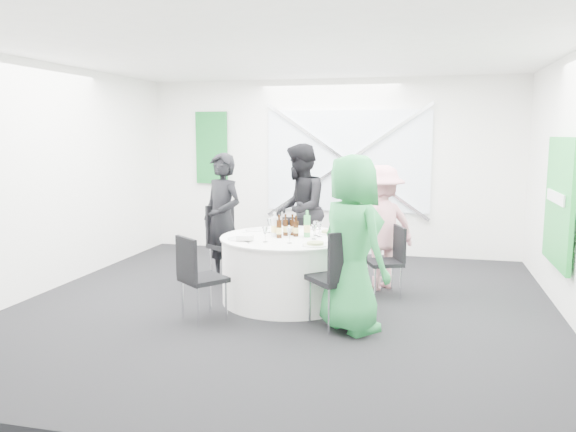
% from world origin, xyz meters
% --- Properties ---
extents(floor, '(6.00, 6.00, 0.00)m').
position_xyz_m(floor, '(0.00, 0.00, 0.00)').
color(floor, black).
rests_on(floor, ground).
extents(ceiling, '(6.00, 6.00, 0.00)m').
position_xyz_m(ceiling, '(0.00, 0.00, 2.80)').
color(ceiling, white).
rests_on(ceiling, wall_back).
extents(wall_back, '(6.00, 0.00, 6.00)m').
position_xyz_m(wall_back, '(0.00, 3.00, 1.40)').
color(wall_back, white).
rests_on(wall_back, floor).
extents(wall_front, '(6.00, 0.00, 6.00)m').
position_xyz_m(wall_front, '(0.00, -3.00, 1.40)').
color(wall_front, white).
rests_on(wall_front, floor).
extents(wall_left, '(0.00, 6.00, 6.00)m').
position_xyz_m(wall_left, '(-3.00, 0.00, 1.40)').
color(wall_left, white).
rests_on(wall_left, floor).
extents(window_panel, '(2.60, 0.03, 1.60)m').
position_xyz_m(window_panel, '(0.30, 2.96, 1.50)').
color(window_panel, silver).
rests_on(window_panel, wall_back).
extents(window_brace_a, '(2.63, 0.05, 1.84)m').
position_xyz_m(window_brace_a, '(0.30, 2.92, 1.50)').
color(window_brace_a, silver).
rests_on(window_brace_a, window_panel).
extents(window_brace_b, '(2.63, 0.05, 1.84)m').
position_xyz_m(window_brace_b, '(0.30, 2.92, 1.50)').
color(window_brace_b, silver).
rests_on(window_brace_b, window_panel).
extents(green_banner, '(0.55, 0.04, 1.20)m').
position_xyz_m(green_banner, '(-2.00, 2.95, 1.70)').
color(green_banner, '#146727').
rests_on(green_banner, wall_back).
extents(green_sign, '(0.05, 1.20, 1.40)m').
position_xyz_m(green_sign, '(2.94, 0.60, 1.20)').
color(green_sign, green).
rests_on(green_sign, wall_right).
extents(banquet_table, '(1.56, 1.56, 0.76)m').
position_xyz_m(banquet_table, '(0.00, 0.20, 0.38)').
color(banquet_table, white).
rests_on(banquet_table, floor).
extents(chair_back, '(0.42, 0.43, 0.82)m').
position_xyz_m(chair_back, '(-0.16, 1.22, 0.47)').
color(chair_back, black).
rests_on(chair_back, floor).
extents(chair_back_left, '(0.64, 0.64, 1.02)m').
position_xyz_m(chair_back_left, '(-0.98, 0.82, 0.60)').
color(chair_back_left, black).
rests_on(chair_back_left, floor).
extents(chair_back_right, '(0.51, 0.50, 0.85)m').
position_xyz_m(chair_back_right, '(1.15, 0.67, 0.49)').
color(chair_back_right, black).
rests_on(chair_back_right, floor).
extents(chair_front_right, '(0.64, 0.65, 1.01)m').
position_xyz_m(chair_front_right, '(0.73, -0.61, 0.59)').
color(chair_front_right, black).
rests_on(chair_front_right, floor).
extents(chair_front_left, '(0.57, 0.58, 0.90)m').
position_xyz_m(chair_front_left, '(-0.74, -0.74, 0.53)').
color(chair_front_left, black).
rests_on(chair_front_left, floor).
extents(person_man_back_left, '(0.74, 0.64, 1.70)m').
position_xyz_m(person_man_back_left, '(-0.99, 0.71, 0.85)').
color(person_man_back_left, black).
rests_on(person_man_back_left, floor).
extents(person_man_back, '(0.58, 0.93, 1.81)m').
position_xyz_m(person_man_back, '(-0.15, 1.48, 0.90)').
color(person_man_back, black).
rests_on(person_man_back, floor).
extents(person_woman_pink, '(1.07, 0.99, 1.55)m').
position_xyz_m(person_woman_pink, '(0.99, 1.01, 0.78)').
color(person_woman_pink, pink).
rests_on(person_woman_pink, floor).
extents(person_woman_green, '(1.00, 0.99, 1.74)m').
position_xyz_m(person_woman_green, '(0.84, -0.61, 0.87)').
color(person_woman_green, '#258941').
rests_on(person_woman_green, floor).
extents(plate_back, '(0.27, 0.27, 0.01)m').
position_xyz_m(plate_back, '(-0.08, 0.79, 0.77)').
color(plate_back, white).
rests_on(plate_back, banquet_table).
extents(plate_back_left, '(0.24, 0.24, 0.01)m').
position_xyz_m(plate_back_left, '(-0.49, 0.51, 0.77)').
color(plate_back_left, white).
rests_on(plate_back_left, banquet_table).
extents(plate_back_right, '(0.27, 0.27, 0.04)m').
position_xyz_m(plate_back_right, '(0.43, 0.49, 0.78)').
color(plate_back_right, white).
rests_on(plate_back_right, banquet_table).
extents(plate_front_right, '(0.27, 0.27, 0.04)m').
position_xyz_m(plate_front_right, '(0.41, -0.25, 0.78)').
color(plate_front_right, white).
rests_on(plate_front_right, banquet_table).
extents(plate_front_left, '(0.26, 0.26, 0.01)m').
position_xyz_m(plate_front_left, '(-0.49, -0.10, 0.77)').
color(plate_front_left, white).
rests_on(plate_front_left, banquet_table).
extents(napkin, '(0.19, 0.14, 0.05)m').
position_xyz_m(napkin, '(-0.40, -0.18, 0.80)').
color(napkin, white).
rests_on(napkin, plate_front_left).
extents(beer_bottle_a, '(0.06, 0.06, 0.25)m').
position_xyz_m(beer_bottle_a, '(-0.04, 0.25, 0.86)').
color(beer_bottle_a, '#371B0A').
rests_on(beer_bottle_a, banquet_table).
extents(beer_bottle_b, '(0.06, 0.06, 0.25)m').
position_xyz_m(beer_bottle_b, '(0.03, 0.30, 0.85)').
color(beer_bottle_b, '#371B0A').
rests_on(beer_bottle_b, banquet_table).
extents(beer_bottle_c, '(0.06, 0.06, 0.24)m').
position_xyz_m(beer_bottle_c, '(0.09, 0.24, 0.85)').
color(beer_bottle_c, '#371B0A').
rests_on(beer_bottle_c, banquet_table).
extents(beer_bottle_d, '(0.06, 0.06, 0.27)m').
position_xyz_m(beer_bottle_d, '(-0.08, 0.09, 0.86)').
color(beer_bottle_d, '#371B0A').
rests_on(beer_bottle_d, banquet_table).
extents(green_water_bottle, '(0.08, 0.08, 0.31)m').
position_xyz_m(green_water_bottle, '(0.22, 0.23, 0.88)').
color(green_water_bottle, green).
rests_on(green_water_bottle, banquet_table).
extents(clear_water_bottle, '(0.08, 0.08, 0.29)m').
position_xyz_m(clear_water_bottle, '(-0.15, 0.17, 0.87)').
color(clear_water_bottle, silver).
rests_on(clear_water_bottle, banquet_table).
extents(wine_glass_a, '(0.07, 0.07, 0.17)m').
position_xyz_m(wine_glass_a, '(0.32, 0.11, 0.88)').
color(wine_glass_a, white).
rests_on(wine_glass_a, banquet_table).
extents(wine_glass_b, '(0.07, 0.07, 0.17)m').
position_xyz_m(wine_glass_b, '(0.30, 0.35, 0.88)').
color(wine_glass_b, white).
rests_on(wine_glass_b, banquet_table).
extents(wine_glass_c, '(0.07, 0.07, 0.17)m').
position_xyz_m(wine_glass_c, '(0.36, 0.27, 0.88)').
color(wine_glass_c, white).
rests_on(wine_glass_c, banquet_table).
extents(wine_glass_d, '(0.07, 0.07, 0.17)m').
position_xyz_m(wine_glass_d, '(0.11, -0.18, 0.88)').
color(wine_glass_d, white).
rests_on(wine_glass_d, banquet_table).
extents(wine_glass_e, '(0.07, 0.07, 0.17)m').
position_xyz_m(wine_glass_e, '(-0.16, -0.18, 0.88)').
color(wine_glass_e, white).
rests_on(wine_glass_e, banquet_table).
extents(wine_glass_f, '(0.07, 0.07, 0.17)m').
position_xyz_m(wine_glass_f, '(-0.28, 0.40, 0.88)').
color(wine_glass_f, white).
rests_on(wine_glass_f, banquet_table).
extents(fork_a, '(0.08, 0.14, 0.01)m').
position_xyz_m(fork_a, '(-0.40, 0.61, 0.76)').
color(fork_a, silver).
rests_on(fork_a, banquet_table).
extents(knife_a, '(0.10, 0.13, 0.01)m').
position_xyz_m(knife_a, '(-0.55, 0.38, 0.76)').
color(knife_a, silver).
rests_on(knife_a, banquet_table).
extents(fork_b, '(0.15, 0.03, 0.01)m').
position_xyz_m(fork_b, '(0.22, 0.73, 0.76)').
color(fork_b, silver).
rests_on(fork_b, banquet_table).
extents(knife_b, '(0.15, 0.02, 0.01)m').
position_xyz_m(knife_b, '(-0.16, 0.75, 0.76)').
color(knife_b, silver).
rests_on(knife_b, banquet_table).
extents(fork_c, '(0.10, 0.13, 0.01)m').
position_xyz_m(fork_c, '(0.33, -0.27, 0.76)').
color(fork_c, silver).
rests_on(fork_c, banquet_table).
extents(knife_c, '(0.11, 0.12, 0.01)m').
position_xyz_m(knife_c, '(0.53, -0.02, 0.76)').
color(knife_c, silver).
rests_on(knife_c, banquet_table).
extents(fork_d, '(0.08, 0.14, 0.01)m').
position_xyz_m(fork_d, '(0.57, 0.30, 0.76)').
color(fork_d, silver).
rests_on(fork_d, banquet_table).
extents(knife_d, '(0.09, 0.14, 0.01)m').
position_xyz_m(knife_d, '(0.39, 0.62, 0.76)').
color(knife_d, silver).
rests_on(knife_d, banquet_table).
extents(fork_e, '(0.10, 0.13, 0.01)m').
position_xyz_m(fork_e, '(-0.54, 0.00, 0.76)').
color(fork_e, silver).
rests_on(fork_e, banquet_table).
extents(knife_e, '(0.10, 0.13, 0.01)m').
position_xyz_m(knife_e, '(-0.34, -0.26, 0.76)').
color(knife_e, silver).
rests_on(knife_e, banquet_table).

